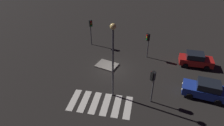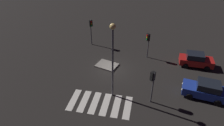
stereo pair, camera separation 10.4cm
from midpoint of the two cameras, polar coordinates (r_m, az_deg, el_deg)
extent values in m
plane|color=black|center=(25.37, 0.12, -1.89)|extent=(80.00, 80.00, 0.00)
cube|color=gray|center=(26.01, -1.39, -0.66)|extent=(3.16, 2.70, 0.18)
cube|color=red|center=(28.00, 23.46, 0.52)|extent=(4.28, 1.96, 0.86)
cube|color=black|center=(27.57, 23.30, 1.96)|extent=(2.22, 1.72, 0.70)
cylinder|color=black|center=(29.23, 25.58, 0.47)|extent=(0.69, 0.27, 0.68)
cylinder|color=black|center=(27.77, 26.10, -1.47)|extent=(0.69, 0.27, 0.68)
cylinder|color=black|center=(28.71, 20.57, 1.14)|extent=(0.69, 0.27, 0.68)
cylinder|color=black|center=(27.21, 20.82, -0.79)|extent=(0.69, 0.27, 0.68)
sphere|color=#F2EABF|center=(28.91, 27.32, 0.51)|extent=(0.23, 0.23, 0.23)
sphere|color=#F2EABF|center=(28.09, 27.66, -0.56)|extent=(0.23, 0.23, 0.23)
cube|color=#1E389E|center=(23.12, 25.44, -7.42)|extent=(4.66, 2.56, 0.91)
cube|color=black|center=(22.68, 26.60, -5.95)|extent=(2.51, 2.06, 0.73)
cylinder|color=black|center=(22.46, 21.80, -9.08)|extent=(0.74, 0.37, 0.71)
cylinder|color=black|center=(23.91, 21.94, -6.20)|extent=(0.74, 0.37, 0.71)
cylinder|color=black|center=(22.92, 28.63, -10.22)|extent=(0.74, 0.37, 0.71)
cylinder|color=black|center=(24.35, 28.32, -7.33)|extent=(0.74, 0.37, 0.71)
sphere|color=#F2EABF|center=(22.45, 20.04, -7.27)|extent=(0.24, 0.24, 0.24)
sphere|color=#F2EABF|center=(23.28, 20.19, -5.68)|extent=(0.24, 0.24, 0.24)
cylinder|color=#47474C|center=(30.57, -6.05, 8.87)|extent=(0.14, 0.14, 4.10)
cube|color=black|center=(29.80, -6.11, 11.49)|extent=(0.54, 0.52, 0.96)
sphere|color=red|center=(29.52, -6.01, 11.90)|extent=(0.22, 0.22, 0.22)
sphere|color=orange|center=(29.63, -5.98, 11.36)|extent=(0.22, 0.22, 0.22)
sphere|color=green|center=(29.74, -5.94, 10.83)|extent=(0.22, 0.22, 0.22)
cylinder|color=#47474C|center=(27.44, 10.63, 4.96)|extent=(0.14, 0.14, 3.69)
cube|color=black|center=(26.72, 10.64, 7.44)|extent=(0.53, 0.54, 0.96)
sphere|color=red|center=(26.47, 10.37, 7.94)|extent=(0.22, 0.22, 0.22)
sphere|color=orange|center=(26.60, 10.31, 7.35)|extent=(0.22, 0.22, 0.22)
sphere|color=green|center=(26.73, 10.25, 6.78)|extent=(0.22, 0.22, 0.22)
cylinder|color=#47474C|center=(20.03, 11.89, -7.18)|extent=(0.14, 0.14, 3.72)
cube|color=black|center=(19.27, 11.99, -3.78)|extent=(0.54, 0.54, 0.96)
sphere|color=red|center=(19.20, 11.67, -2.78)|extent=(0.22, 0.22, 0.22)
sphere|color=orange|center=(19.37, 11.57, -3.50)|extent=(0.22, 0.22, 0.22)
sphere|color=green|center=(19.55, 11.48, -4.20)|extent=(0.22, 0.22, 0.22)
cylinder|color=#47474C|center=(19.13, 0.34, -0.74)|extent=(0.18, 0.18, 7.83)
sphere|color=#F9D172|center=(17.17, 0.38, 10.64)|extent=(0.56, 0.56, 0.56)
cube|color=silver|center=(21.43, -10.94, -10.47)|extent=(0.70, 3.20, 0.02)
cube|color=silver|center=(21.09, -7.98, -10.99)|extent=(0.70, 3.20, 0.02)
cube|color=silver|center=(20.80, -4.91, -11.49)|extent=(0.70, 3.20, 0.02)
cube|color=silver|center=(20.58, -1.76, -11.97)|extent=(0.70, 3.20, 0.02)
cube|color=silver|center=(20.42, 1.46, -12.43)|extent=(0.70, 3.20, 0.02)
cube|color=silver|center=(20.32, 4.74, -12.85)|extent=(0.70, 3.20, 0.02)
camera|label=1|loc=(0.05, -89.88, 0.08)|focal=31.25mm
camera|label=2|loc=(0.05, 90.12, -0.08)|focal=31.25mm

